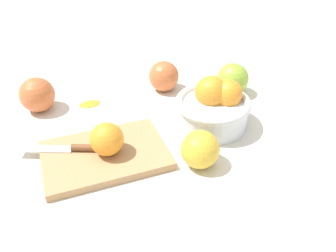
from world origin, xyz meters
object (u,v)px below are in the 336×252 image
Objects in this scene: knife at (66,148)px; apple_mid_left at (233,79)px; apple_front_left at (164,76)px; bowl at (214,107)px; apple_front_right at (37,95)px; orange_on_board at (107,139)px; apple_back_center at (200,149)px; cutting_board at (105,155)px.

apple_mid_left reaches higher than knife.
apple_mid_left is (-0.14, 0.10, 0.00)m from apple_front_left.
bowl is 0.41m from apple_front_right.
orange_on_board is at bearing -1.87° from bowl.
orange_on_board is at bearing 11.89° from apple_mid_left.
apple_back_center is at bearing 72.88° from apple_front_left.
orange_on_board is 0.84× the size of apple_front_left.
cutting_board is 1.71× the size of knife.
orange_on_board reaches higher than cutting_board.
apple_front_right reaches higher than apple_back_center.
knife is at bearing 3.85° from apple_mid_left.
apple_back_center is (-0.15, 0.11, 0.03)m from cutting_board.
apple_front_right reaches higher than apple_mid_left.
apple_mid_left is 0.47m from apple_front_right.
apple_front_right is (0.00, -0.20, 0.02)m from knife.
knife is 1.80× the size of apple_front_left.
apple_mid_left is (-0.44, -0.03, 0.02)m from knife.
knife is 1.71× the size of apple_front_right.
apple_front_left is at bearing -155.94° from knife.
bowl reaches higher than cutting_board.
apple_back_center is at bearing 143.67° from cutting_board.
knife reaches higher than cutting_board.
apple_back_center is at bearing 120.97° from apple_front_right.
knife is 0.33m from apple_front_left.
orange_on_board is 0.30m from apple_front_left.
apple_front_left is 0.31m from apple_front_right.
apple_back_center is at bearing 43.07° from bowl.
knife is (0.32, -0.06, -0.03)m from bowl.
apple_front_right is (0.30, -0.07, 0.00)m from apple_front_left.
apple_front_left is at bearing -141.82° from orange_on_board.
apple_front_right is at bearing -74.43° from orange_on_board.
orange_on_board reaches higher than knife.
orange_on_board is at bearing 141.12° from cutting_board.
apple_back_center is (-0.21, 0.36, -0.00)m from apple_front_right.
apple_back_center reaches higher than knife.
cutting_board is 0.08m from knife.
bowl reaches higher than knife.
apple_front_left is 1.04× the size of apple_back_center.
orange_on_board is 0.18m from apple_back_center.
cutting_board is 2.93× the size of apple_front_right.
apple_front_right reaches higher than apple_front_left.
knife is 1.73× the size of apple_mid_left.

